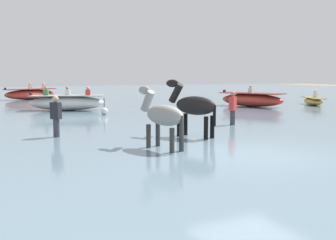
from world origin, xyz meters
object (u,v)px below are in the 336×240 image
object	(u,v)px
horse_lead_grey	(163,117)
boat_distant_east	(67,103)
channel_buoy	(104,111)
boat_far_inshore	(252,100)
boat_far_offshore	(313,101)
horse_trailing_black	(193,107)
boat_near_port	(30,94)
person_onlooker_right	(233,111)
person_wading_mid	(56,119)

from	to	relation	value
horse_lead_grey	boat_distant_east	xyz separation A→B (m)	(0.02, 12.54, -0.45)
horse_lead_grey	channel_buoy	bearing A→B (deg)	82.90
horse_lead_grey	boat_distant_east	bearing A→B (deg)	89.91
horse_lead_grey	channel_buoy	xyz separation A→B (m)	(1.16, 9.34, -0.69)
horse_lead_grey	boat_far_inshore	bearing A→B (deg)	43.19
boat_far_offshore	channel_buoy	xyz separation A→B (m)	(-13.97, -0.05, -0.06)
horse_trailing_black	boat_far_inshore	world-z (taller)	horse_trailing_black
boat_far_inshore	boat_near_port	bearing A→B (deg)	131.82
person_onlooker_right	boat_near_port	bearing A→B (deg)	105.33
horse_trailing_black	channel_buoy	world-z (taller)	horse_trailing_black
horse_lead_grey	person_onlooker_right	xyz separation A→B (m)	(4.64, 3.38, -0.31)
horse_lead_grey	boat_distant_east	world-z (taller)	horse_lead_grey
horse_trailing_black	boat_near_port	xyz separation A→B (m)	(-2.47, 21.51, -0.55)
boat_far_offshore	boat_far_inshore	world-z (taller)	boat_far_inshore
horse_trailing_black	person_onlooker_right	size ratio (longest dim) A/B	1.31
person_onlooker_right	channel_buoy	size ratio (longest dim) A/B	1.98
boat_distant_east	person_onlooker_right	size ratio (longest dim) A/B	2.66
boat_near_port	boat_far_inshore	size ratio (longest dim) A/B	0.98
boat_far_inshore	person_wading_mid	distance (m)	14.65
horse_trailing_black	boat_distant_east	bearing A→B (deg)	98.88
horse_lead_grey	person_wading_mid	xyz separation A→B (m)	(-2.22, 3.34, -0.31)
boat_near_port	boat_far_offshore	bearing A→B (deg)	-40.52
boat_far_offshore	channel_buoy	bearing A→B (deg)	-179.80
horse_lead_grey	boat_far_offshore	xyz separation A→B (m)	(15.14, 9.39, -0.63)
boat_near_port	boat_far_inshore	xyz separation A→B (m)	(11.49, -12.84, 0.00)
person_wading_mid	channel_buoy	xyz separation A→B (m)	(3.38, 6.00, -0.38)
channel_buoy	horse_trailing_black	bearing A→B (deg)	-85.73
horse_trailing_black	boat_far_inshore	bearing A→B (deg)	43.88
person_onlooker_right	person_wading_mid	bearing A→B (deg)	-179.66
person_wading_mid	channel_buoy	world-z (taller)	person_wading_mid
boat_distant_east	boat_far_inshore	world-z (taller)	boat_far_inshore
horse_trailing_black	person_onlooker_right	bearing A→B (deg)	33.94
horse_trailing_black	boat_far_offshore	distance (m)	15.58
horse_lead_grey	channel_buoy	world-z (taller)	horse_lead_grey
boat_near_port	channel_buoy	distance (m)	13.74
person_onlooker_right	boat_far_inshore	bearing A→B (deg)	47.67
boat_far_offshore	boat_near_port	world-z (taller)	boat_near_port
boat_far_inshore	person_onlooker_right	xyz separation A→B (m)	(-6.13, -6.72, 0.15)
person_wading_mid	channel_buoy	bearing A→B (deg)	60.58
boat_near_port	person_wading_mid	distance (m)	19.66
boat_far_inshore	person_onlooker_right	world-z (taller)	person_onlooker_right
boat_near_port	boat_far_inshore	distance (m)	17.23
horse_lead_grey	horse_trailing_black	world-z (taller)	horse_trailing_black
horse_lead_grey	horse_trailing_black	xyz separation A→B (m)	(1.75, 1.44, 0.09)
boat_far_offshore	boat_near_port	xyz separation A→B (m)	(-15.86, 13.55, 0.17)
boat_far_inshore	boat_distant_east	bearing A→B (deg)	167.25
boat_far_inshore	channel_buoy	xyz separation A→B (m)	(-9.60, -0.76, -0.23)
horse_trailing_black	boat_near_port	bearing A→B (deg)	96.56
horse_lead_grey	horse_trailing_black	size ratio (longest dim) A/B	0.93
horse_trailing_black	boat_far_offshore	bearing A→B (deg)	30.72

